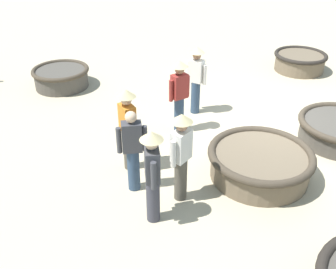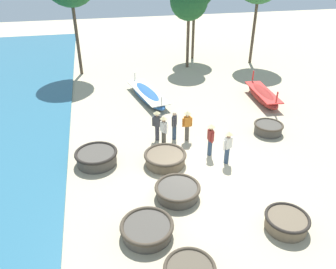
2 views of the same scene
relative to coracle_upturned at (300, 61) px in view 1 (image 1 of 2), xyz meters
The scene contains 10 objects.
ground_plane 4.29m from the coracle_upturned, 121.44° to the left, with size 80.00×80.00×0.00m, color #BCAD8C.
coracle_upturned is the anchor object (origin of this frame).
coracle_far_left 7.17m from the coracle_upturned, 67.05° to the left, with size 1.58×1.58×0.55m.
coracle_center 5.96m from the coracle_upturned, 123.93° to the left, with size 1.98×1.98×0.57m.
fisherman_crouching 7.26m from the coracle_upturned, 114.89° to the left, with size 0.36×0.50×1.67m.
fisherman_standing_left 4.46m from the coracle_upturned, 96.79° to the left, with size 0.49×0.36×1.67m.
fisherman_with_hat 7.50m from the coracle_upturned, 108.37° to the left, with size 0.34×0.49×1.57m.
fisherman_hauling 7.11m from the coracle_upturned, 104.20° to the left, with size 0.53×0.36×1.67m.
fisherman_standing_right 7.96m from the coracle_upturned, 114.16° to the left, with size 0.48×0.36×1.67m.
fisherman_by_coracle 5.37m from the coracle_upturned, 101.35° to the left, with size 0.36×0.53×1.67m.
Camera 1 is at (-5.24, 6.04, 4.51)m, focal length 42.00 mm.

